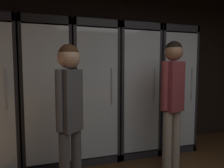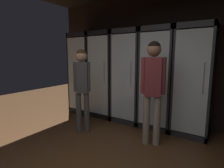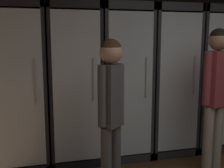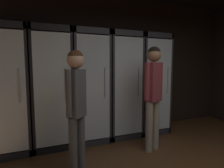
# 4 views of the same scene
# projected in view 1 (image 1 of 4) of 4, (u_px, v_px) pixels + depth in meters

# --- Properties ---
(wall_back) EXTENTS (6.00, 0.06, 2.80)m
(wall_back) POSITION_uv_depth(u_px,v_px,m) (135.00, 66.00, 3.51)
(wall_back) COLOR black
(wall_back) RESTS_ON ground
(cooler_left) EXTENTS (0.63, 0.63, 2.01)m
(cooler_left) POSITION_uv_depth(u_px,v_px,m) (48.00, 94.00, 2.82)
(cooler_left) COLOR black
(cooler_left) RESTS_ON ground
(cooler_center) EXTENTS (0.63, 0.63, 2.01)m
(cooler_center) POSITION_uv_depth(u_px,v_px,m) (93.00, 92.00, 3.01)
(cooler_center) COLOR #2B2B30
(cooler_center) RESTS_ON ground
(cooler_right) EXTENTS (0.63, 0.63, 2.01)m
(cooler_right) POSITION_uv_depth(u_px,v_px,m) (133.00, 91.00, 3.21)
(cooler_right) COLOR #2B2B30
(cooler_right) RESTS_ON ground
(cooler_far_right) EXTENTS (0.63, 0.63, 2.01)m
(cooler_far_right) POSITION_uv_depth(u_px,v_px,m) (168.00, 90.00, 3.39)
(cooler_far_right) COLOR #2B2B30
(cooler_far_right) RESTS_ON ground
(shopper_near) EXTENTS (0.37, 0.24, 1.69)m
(shopper_near) POSITION_uv_depth(u_px,v_px,m) (173.00, 93.00, 2.46)
(shopper_near) COLOR gray
(shopper_near) RESTS_ON ground
(shopper_far) EXTENTS (0.26, 0.25, 1.58)m
(shopper_far) POSITION_uv_depth(u_px,v_px,m) (70.00, 108.00, 1.85)
(shopper_far) COLOR #4C4C4C
(shopper_far) RESTS_ON ground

